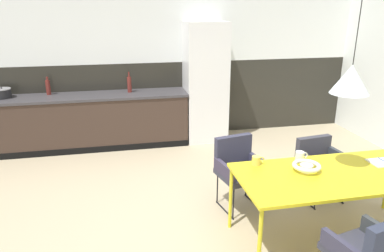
% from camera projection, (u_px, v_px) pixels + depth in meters
% --- Properties ---
extents(ground_plane, '(9.21, 9.21, 0.00)m').
position_uv_depth(ground_plane, '(206.00, 235.00, 3.70)').
color(ground_plane, tan).
extents(back_wall_splashback_dark, '(7.09, 0.12, 1.32)m').
position_uv_depth(back_wall_splashback_dark, '(164.00, 99.00, 6.42)').
color(back_wall_splashback_dark, '#272620').
rests_on(back_wall_splashback_dark, ground).
extents(back_wall_panel_upper, '(7.09, 0.12, 1.32)m').
position_uv_depth(back_wall_panel_upper, '(162.00, 22.00, 6.00)').
color(back_wall_panel_upper, white).
rests_on(back_wall_panel_upper, back_wall_splashback_dark).
extents(kitchen_counter, '(3.72, 0.63, 0.88)m').
position_uv_depth(kitchen_counter, '(73.00, 122.00, 5.85)').
color(kitchen_counter, '#3A2B23').
rests_on(kitchen_counter, ground).
extents(refrigerator_column, '(0.69, 0.60, 2.01)m').
position_uv_depth(refrigerator_column, '(205.00, 83.00, 6.10)').
color(refrigerator_column, silver).
rests_on(refrigerator_column, ground).
extents(dining_table, '(1.95, 0.88, 0.73)m').
position_uv_depth(dining_table, '(338.00, 177.00, 3.43)').
color(dining_table, gold).
rests_on(dining_table, ground).
extents(armchair_far_side, '(0.56, 0.56, 0.82)m').
position_uv_depth(armchair_far_side, '(238.00, 164.00, 4.13)').
color(armchair_far_side, '#31323F').
rests_on(armchair_far_side, ground).
extents(armchair_head_of_table, '(0.54, 0.52, 0.74)m').
position_uv_depth(armchair_head_of_table, '(319.00, 159.00, 4.31)').
color(armchair_head_of_table, '#31323F').
rests_on(armchair_head_of_table, ground).
extents(armchair_facing_counter, '(0.57, 0.56, 0.82)m').
position_uv_depth(armchair_facing_counter, '(373.00, 249.00, 2.69)').
color(armchair_facing_counter, '#31323F').
rests_on(armchair_facing_counter, ground).
extents(fruit_bowl, '(0.27, 0.27, 0.08)m').
position_uv_depth(fruit_bowl, '(307.00, 166.00, 3.45)').
color(fruit_bowl, silver).
rests_on(fruit_bowl, dining_table).
extents(mug_white_ceramic, '(0.13, 0.09, 0.09)m').
position_uv_depth(mug_white_ceramic, '(257.00, 161.00, 3.58)').
color(mug_white_ceramic, gold).
rests_on(mug_white_ceramic, dining_table).
extents(mug_tall_blue, '(0.13, 0.09, 0.10)m').
position_uv_depth(mug_tall_blue, '(300.00, 156.00, 3.68)').
color(mug_tall_blue, white).
rests_on(mug_tall_blue, dining_table).
extents(cooking_pot, '(0.27, 0.27, 0.17)m').
position_uv_depth(cooking_pot, '(2.00, 93.00, 5.56)').
color(cooking_pot, black).
rests_on(cooking_pot, kitchen_counter).
extents(bottle_wine_green, '(0.07, 0.07, 0.34)m').
position_uv_depth(bottle_wine_green, '(129.00, 84.00, 5.92)').
color(bottle_wine_green, maroon).
rests_on(bottle_wine_green, kitchen_counter).
extents(bottle_vinegar_dark, '(0.07, 0.07, 0.29)m').
position_uv_depth(bottle_vinegar_dark, '(48.00, 87.00, 5.76)').
color(bottle_vinegar_dark, maroon).
rests_on(bottle_vinegar_dark, kitchen_counter).
extents(pendant_lamp_over_table_near, '(0.34, 0.34, 1.09)m').
position_uv_depth(pendant_lamp_over_table_near, '(351.00, 79.00, 3.15)').
color(pendant_lamp_over_table_near, black).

